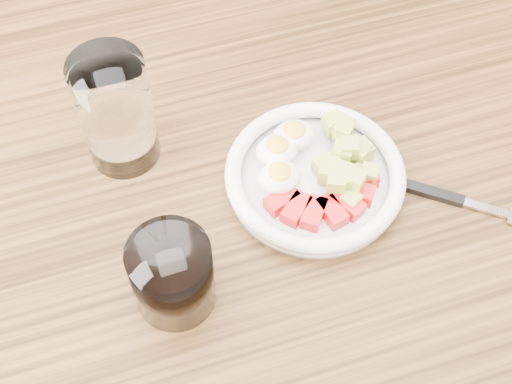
% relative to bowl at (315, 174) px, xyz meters
% --- Properties ---
extents(dining_table, '(1.50, 0.90, 0.77)m').
position_rel_bowl_xyz_m(dining_table, '(-0.06, -0.02, -0.12)').
color(dining_table, brown).
rests_on(dining_table, ground).
extents(bowl, '(0.19, 0.19, 0.05)m').
position_rel_bowl_xyz_m(bowl, '(0.00, 0.00, 0.00)').
color(bowl, white).
rests_on(bowl, dining_table).
extents(fork, '(0.15, 0.12, 0.01)m').
position_rel_bowl_xyz_m(fork, '(0.13, -0.06, -0.01)').
color(fork, black).
rests_on(fork, dining_table).
extents(water_glass, '(0.08, 0.08, 0.14)m').
position_rel_bowl_xyz_m(water_glass, '(-0.18, 0.10, 0.05)').
color(water_glass, white).
rests_on(water_glass, dining_table).
extents(coffee_glass, '(0.08, 0.08, 0.09)m').
position_rel_bowl_xyz_m(coffee_glass, '(-0.17, -0.08, 0.03)').
color(coffee_glass, white).
rests_on(coffee_glass, dining_table).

